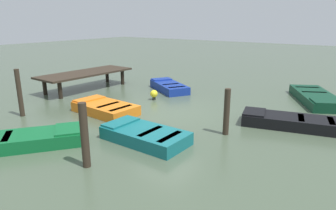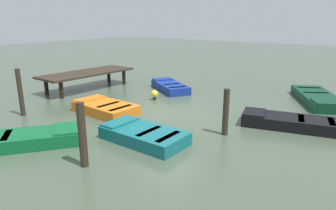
{
  "view_description": "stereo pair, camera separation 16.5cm",
  "coord_description": "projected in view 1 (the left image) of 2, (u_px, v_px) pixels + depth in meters",
  "views": [
    {
      "loc": [
        -9.65,
        -6.77,
        3.75
      ],
      "look_at": [
        0.0,
        0.0,
        0.35
      ],
      "focal_mm": 31.97,
      "sensor_mm": 36.0,
      "label": 1
    },
    {
      "loc": [
        -9.55,
        -6.9,
        3.75
      ],
      "look_at": [
        0.0,
        0.0,
        0.35
      ],
      "focal_mm": 31.97,
      "sensor_mm": 36.0,
      "label": 2
    }
  ],
  "objects": [
    {
      "name": "ground_plane",
      "position": [
        168.0,
        113.0,
        12.36
      ],
      "size": [
        80.0,
        80.0,
        0.0
      ],
      "primitive_type": "plane",
      "color": "#475642"
    },
    {
      "name": "dock_segment",
      "position": [
        86.0,
        74.0,
        16.38
      ],
      "size": [
        5.31,
        2.16,
        0.95
      ],
      "rotation": [
        0.0,
        0.0,
        -0.04
      ],
      "color": "#33281E",
      "rests_on": "ground_plane"
    },
    {
      "name": "rowboat_blue",
      "position": [
        169.0,
        86.0,
        16.24
      ],
      "size": [
        2.5,
        3.01,
        0.46
      ],
      "rotation": [
        0.0,
        0.0,
        1.01
      ],
      "color": "navy",
      "rests_on": "ground_plane"
    },
    {
      "name": "rowboat_orange",
      "position": [
        105.0,
        108.0,
        12.34
      ],
      "size": [
        1.64,
        2.79,
        0.46
      ],
      "rotation": [
        0.0,
        0.0,
        1.5
      ],
      "color": "orange",
      "rests_on": "ground_plane"
    },
    {
      "name": "rowboat_black",
      "position": [
        292.0,
        121.0,
        10.71
      ],
      "size": [
        1.99,
        3.64,
        0.46
      ],
      "rotation": [
        0.0,
        0.0,
        1.81
      ],
      "color": "black",
      "rests_on": "ground_plane"
    },
    {
      "name": "rowboat_teal",
      "position": [
        145.0,
        135.0,
        9.46
      ],
      "size": [
        1.45,
        2.76,
        0.46
      ],
      "rotation": [
        0.0,
        0.0,
        1.55
      ],
      "color": "#14666B",
      "rests_on": "ground_plane"
    },
    {
      "name": "rowboat_green",
      "position": [
        19.0,
        140.0,
        9.04
      ],
      "size": [
        3.78,
        3.29,
        0.46
      ],
      "rotation": [
        0.0,
        0.0,
        5.63
      ],
      "color": "#0F602D",
      "rests_on": "ground_plane"
    },
    {
      "name": "rowboat_dark_green",
      "position": [
        316.0,
        97.0,
        13.98
      ],
      "size": [
        4.1,
        3.06,
        0.46
      ],
      "rotation": [
        0.0,
        0.0,
        3.62
      ],
      "color": "#0C3823",
      "rests_on": "ground_plane"
    },
    {
      "name": "mooring_piling_center",
      "position": [
        227.0,
        112.0,
        9.89
      ],
      "size": [
        0.2,
        0.2,
        1.58
      ],
      "primitive_type": "cylinder",
      "color": "#33281E",
      "rests_on": "ground_plane"
    },
    {
      "name": "mooring_piling_mid_left",
      "position": [
        20.0,
        93.0,
        11.74
      ],
      "size": [
        0.19,
        0.19,
        1.9
      ],
      "primitive_type": "cylinder",
      "color": "#33281E",
      "rests_on": "ground_plane"
    },
    {
      "name": "mooring_piling_mid_right",
      "position": [
        85.0,
        136.0,
        7.65
      ],
      "size": [
        0.21,
        0.21,
        1.75
      ],
      "primitive_type": "cylinder",
      "color": "#33281E",
      "rests_on": "ground_plane"
    },
    {
      "name": "marker_buoy",
      "position": [
        154.0,
        94.0,
        14.33
      ],
      "size": [
        0.36,
        0.36,
        0.48
      ],
      "color": "#262626",
      "rests_on": "ground_plane"
    }
  ]
}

